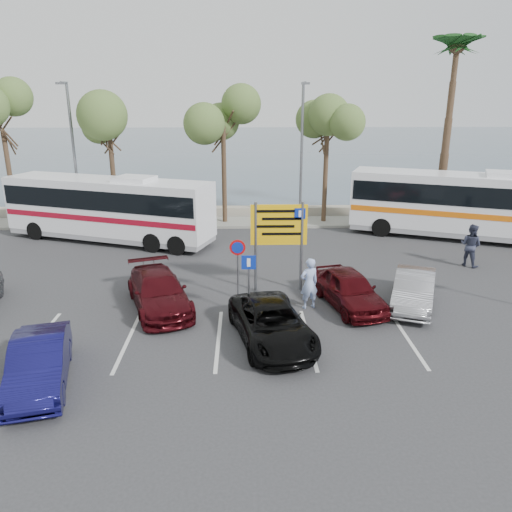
{
  "coord_description": "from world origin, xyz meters",
  "views": [
    {
      "loc": [
        -0.35,
        -15.45,
        7.52
      ],
      "look_at": [
        0.11,
        3.0,
        1.5
      ],
      "focal_mm": 35.0,
      "sensor_mm": 36.0,
      "label": 1
    }
  ],
  "objects_px": {
    "coach_bus_right": "(465,207)",
    "pedestrian_near": "(309,283)",
    "pedestrian_far": "(471,245)",
    "coach_bus_left": "(109,211)",
    "car_red": "(349,289)",
    "car_blue": "(39,363)",
    "street_lamp_left": "(73,148)",
    "street_lamp_right": "(302,147)",
    "suv_black": "(272,324)",
    "direction_sign": "(279,232)",
    "car_silver_b": "(414,289)",
    "car_maroon": "(159,291)"
  },
  "relations": [
    {
      "from": "direction_sign",
      "to": "car_red",
      "type": "relative_size",
      "value": 0.9
    },
    {
      "from": "car_blue",
      "to": "car_red",
      "type": "bearing_deg",
      "value": 13.5
    },
    {
      "from": "coach_bus_left",
      "to": "car_silver_b",
      "type": "relative_size",
      "value": 2.89
    },
    {
      "from": "street_lamp_right",
      "to": "pedestrian_near",
      "type": "xyz_separation_m",
      "value": [
        -1.0,
        -12.11,
        -3.64
      ]
    },
    {
      "from": "street_lamp_right",
      "to": "coach_bus_right",
      "type": "distance_m",
      "value": 9.5
    },
    {
      "from": "coach_bus_right",
      "to": "car_blue",
      "type": "relative_size",
      "value": 3.02
    },
    {
      "from": "direction_sign",
      "to": "pedestrian_near",
      "type": "bearing_deg",
      "value": -60.89
    },
    {
      "from": "car_silver_b",
      "to": "car_maroon",
      "type": "bearing_deg",
      "value": -158.75
    },
    {
      "from": "direction_sign",
      "to": "car_maroon",
      "type": "relative_size",
      "value": 0.79
    },
    {
      "from": "coach_bus_right",
      "to": "pedestrian_far",
      "type": "relative_size",
      "value": 6.12
    },
    {
      "from": "street_lamp_right",
      "to": "direction_sign",
      "type": "height_order",
      "value": "street_lamp_right"
    },
    {
      "from": "car_blue",
      "to": "suv_black",
      "type": "relative_size",
      "value": 0.88
    },
    {
      "from": "coach_bus_left",
      "to": "pedestrian_near",
      "type": "bearing_deg",
      "value": -43.74
    },
    {
      "from": "car_blue",
      "to": "pedestrian_far",
      "type": "xyz_separation_m",
      "value": [
        15.81,
        9.45,
        0.33
      ]
    },
    {
      "from": "street_lamp_left",
      "to": "coach_bus_left",
      "type": "relative_size",
      "value": 0.7
    },
    {
      "from": "car_red",
      "to": "pedestrian_near",
      "type": "xyz_separation_m",
      "value": [
        -1.5,
        -0.09,
        0.28
      ]
    },
    {
      "from": "coach_bus_left",
      "to": "car_blue",
      "type": "height_order",
      "value": "coach_bus_left"
    },
    {
      "from": "coach_bus_left",
      "to": "coach_bus_right",
      "type": "relative_size",
      "value": 0.96
    },
    {
      "from": "direction_sign",
      "to": "car_blue",
      "type": "distance_m",
      "value": 9.77
    },
    {
      "from": "coach_bus_right",
      "to": "pedestrian_far",
      "type": "bearing_deg",
      "value": -109.33
    },
    {
      "from": "street_lamp_right",
      "to": "car_maroon",
      "type": "relative_size",
      "value": 1.75
    },
    {
      "from": "coach_bus_left",
      "to": "car_blue",
      "type": "relative_size",
      "value": 2.89
    },
    {
      "from": "suv_black",
      "to": "coach_bus_right",
      "type": "bearing_deg",
      "value": 34.12
    },
    {
      "from": "suv_black",
      "to": "pedestrian_near",
      "type": "height_order",
      "value": "pedestrian_near"
    },
    {
      "from": "car_silver_b",
      "to": "coach_bus_right",
      "type": "bearing_deg",
      "value": 79.22
    },
    {
      "from": "pedestrian_near",
      "to": "street_lamp_right",
      "type": "bearing_deg",
      "value": -114.08
    },
    {
      "from": "car_blue",
      "to": "suv_black",
      "type": "distance_m",
      "value": 6.77
    },
    {
      "from": "street_lamp_left",
      "to": "suv_black",
      "type": "bearing_deg",
      "value": -54.52
    },
    {
      "from": "coach_bus_left",
      "to": "coach_bus_right",
      "type": "xyz_separation_m",
      "value": [
        19.03,
        -0.0,
        0.08
      ]
    },
    {
      "from": "street_lamp_right",
      "to": "direction_sign",
      "type": "bearing_deg",
      "value": -100.94
    },
    {
      "from": "pedestrian_far",
      "to": "suv_black",
      "type": "bearing_deg",
      "value": 86.06
    },
    {
      "from": "car_red",
      "to": "car_silver_b",
      "type": "distance_m",
      "value": 2.4
    },
    {
      "from": "coach_bus_right",
      "to": "pedestrian_near",
      "type": "xyz_separation_m",
      "value": [
        -9.53,
        -9.09,
        -0.76
      ]
    },
    {
      "from": "street_lamp_right",
      "to": "coach_bus_left",
      "type": "xyz_separation_m",
      "value": [
        -10.5,
        -3.02,
        -2.96
      ]
    },
    {
      "from": "suv_black",
      "to": "pedestrian_near",
      "type": "xyz_separation_m",
      "value": [
        1.5,
        2.62,
        0.33
      ]
    },
    {
      "from": "pedestrian_far",
      "to": "coach_bus_left",
      "type": "bearing_deg",
      "value": 34.23
    },
    {
      "from": "coach_bus_right",
      "to": "car_silver_b",
      "type": "bearing_deg",
      "value": -122.03
    },
    {
      "from": "street_lamp_left",
      "to": "street_lamp_right",
      "type": "relative_size",
      "value": 1.0
    },
    {
      "from": "street_lamp_right",
      "to": "car_blue",
      "type": "bearing_deg",
      "value": -117.55
    },
    {
      "from": "car_blue",
      "to": "pedestrian_near",
      "type": "height_order",
      "value": "pedestrian_near"
    },
    {
      "from": "street_lamp_left",
      "to": "pedestrian_near",
      "type": "bearing_deg",
      "value": -45.26
    },
    {
      "from": "pedestrian_far",
      "to": "coach_bus_right",
      "type": "bearing_deg",
      "value": -60.47
    },
    {
      "from": "coach_bus_left",
      "to": "car_blue",
      "type": "distance_m",
      "value": 14.13
    },
    {
      "from": "coach_bus_left",
      "to": "suv_black",
      "type": "relative_size",
      "value": 2.55
    },
    {
      "from": "street_lamp_right",
      "to": "pedestrian_far",
      "type": "distance_m",
      "value": 10.89
    },
    {
      "from": "street_lamp_left",
      "to": "car_maroon",
      "type": "height_order",
      "value": "street_lamp_left"
    },
    {
      "from": "street_lamp_left",
      "to": "coach_bus_left",
      "type": "distance_m",
      "value": 4.91
    },
    {
      "from": "suv_black",
      "to": "pedestrian_far",
      "type": "height_order",
      "value": "pedestrian_far"
    },
    {
      "from": "suv_black",
      "to": "street_lamp_left",
      "type": "bearing_deg",
      "value": 112.88
    },
    {
      "from": "coach_bus_left",
      "to": "pedestrian_near",
      "type": "xyz_separation_m",
      "value": [
        9.5,
        -9.09,
        -0.68
      ]
    }
  ]
}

